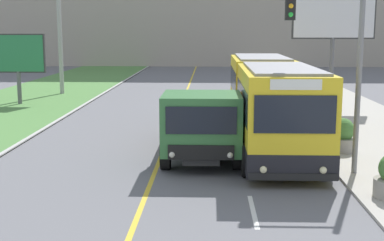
{
  "coord_description": "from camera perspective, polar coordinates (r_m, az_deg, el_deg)",
  "views": [
    {
      "loc": [
        1.7,
        -4.6,
        4.34
      ],
      "look_at": [
        1.1,
        12.59,
        1.4
      ],
      "focal_mm": 50.0,
      "sensor_mm": 36.0,
      "label": 1
    }
  ],
  "objects": [
    {
      "name": "city_bus",
      "position": [
        20.92,
        8.19,
        2.09
      ],
      "size": [
        2.64,
        13.04,
        3.16
      ],
      "color": "yellow",
      "rests_on": "ground_plane"
    },
    {
      "name": "dump_truck",
      "position": [
        17.76,
        1.1,
        -0.48
      ],
      "size": [
        2.55,
        6.72,
        2.36
      ],
      "color": "black",
      "rests_on": "ground_plane"
    },
    {
      "name": "utility_pole_far",
      "position": [
        37.23,
        -13.95,
        9.83
      ],
      "size": [
        1.8,
        0.28,
        9.1
      ],
      "color": "#9E9E99",
      "rests_on": "ground_plane"
    },
    {
      "name": "traffic_light_mast",
      "position": [
        16.21,
        15.27,
        7.08
      ],
      "size": [
        2.28,
        0.32,
        5.8
      ],
      "color": "slate",
      "rests_on": "ground_plane"
    },
    {
      "name": "billboard_large",
      "position": [
        30.15,
        14.87,
        10.47
      ],
      "size": [
        4.43,
        0.24,
        6.51
      ],
      "color": "#59595B",
      "rests_on": "ground_plane"
    },
    {
      "name": "billboard_small",
      "position": [
        32.67,
        -18.12,
        6.6
      ],
      "size": [
        3.23,
        0.24,
        4.09
      ],
      "color": "#59595B",
      "rests_on": "ground_plane"
    },
    {
      "name": "planter_round_second",
      "position": [
        19.61,
        15.72,
        -1.67
      ],
      "size": [
        1.05,
        1.05,
        1.18
      ],
      "color": "gray",
      "rests_on": "sidewalk_right"
    }
  ]
}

